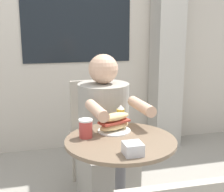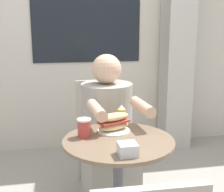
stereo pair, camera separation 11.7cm
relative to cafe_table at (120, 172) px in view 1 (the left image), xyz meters
The scene contains 9 objects.
storefront_wall 1.95m from the cafe_table, 89.99° to the left, with size 8.00×0.09×2.80m.
lattice_pillar 1.92m from the cafe_table, 58.19° to the left, with size 0.28×0.28×2.40m.
cafe_table is the anchor object (origin of this frame).
diner_chair 0.85m from the cafe_table, 88.54° to the left, with size 0.41×0.41×0.87m.
seated_diner 0.50m from the cafe_table, 86.36° to the left, with size 0.40×0.66×1.12m.
sandwich_on_plate 0.28m from the cafe_table, 91.70° to the left, with size 0.21×0.19×0.11m.
drink_cup 0.32m from the cafe_table, 156.47° to the left, with size 0.08×0.08×0.10m.
napkin_box 0.31m from the cafe_table, 89.78° to the right, with size 0.09×0.09×0.06m.
condiment_bottle 0.37m from the cafe_table, 74.00° to the left, with size 0.05×0.05×0.13m.
Camera 1 is at (-0.45, -1.53, 1.32)m, focal length 50.00 mm.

